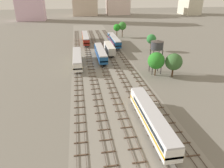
{
  "coord_description": "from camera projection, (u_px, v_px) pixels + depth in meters",
  "views": [
    {
      "loc": [
        -8.07,
        -18.58,
        24.13
      ],
      "look_at": [
        0.0,
        30.8,
        1.5
      ],
      "focal_mm": 33.41,
      "sensor_mm": 36.0,
      "label": 1
    }
  ],
  "objects": [
    {
      "name": "track_centre",
      "position": [
        112.0,
        59.0,
        79.68
      ],
      "size": [
        2.4,
        126.0,
        0.29
      ],
      "color": "#47382D",
      "rests_on": "ground"
    },
    {
      "name": "track_centre_left",
      "position": [
        101.0,
        59.0,
        79.03
      ],
      "size": [
        2.4,
        126.0,
        0.29
      ],
      "color": "#47382D",
      "rests_on": "ground"
    },
    {
      "name": "lineside_tree_0",
      "position": [
        151.0,
        39.0,
        88.59
      ],
      "size": [
        4.01,
        4.01,
        7.13
      ],
      "color": "#4C331E",
      "rests_on": "ground"
    },
    {
      "name": "ballast_bed",
      "position": [
        101.0,
        60.0,
        78.19
      ],
      "size": [
        21.56,
        176.0,
        0.01
      ],
      "primitive_type": "cube",
      "color": "gray",
      "rests_on": "ground"
    },
    {
      "name": "track_left",
      "position": [
        89.0,
        60.0,
        78.39
      ],
      "size": [
        2.4,
        126.0,
        0.29
      ],
      "color": "#47382D",
      "rests_on": "ground"
    },
    {
      "name": "lineside_tree_3",
      "position": [
        174.0,
        62.0,
        61.9
      ],
      "size": [
        5.08,
        5.08,
        7.18
      ],
      "color": "#4C331E",
      "rests_on": "ground"
    },
    {
      "name": "track_centre_right",
      "position": [
        123.0,
        58.0,
        80.32
      ],
      "size": [
        2.4,
        126.0,
        0.29
      ],
      "color": "#47382D",
      "rests_on": "ground"
    },
    {
      "name": "water_tower",
      "position": [
        157.0,
        45.0,
        62.87
      ],
      "size": [
        3.97,
        3.97,
        10.54
      ],
      "color": "#2D2826",
      "rests_on": "ground"
    },
    {
      "name": "track_far_left",
      "position": [
        78.0,
        60.0,
        77.74
      ],
      "size": [
        2.4,
        126.0,
        0.29
      ],
      "color": "#47382D",
      "rests_on": "ground"
    },
    {
      "name": "freight_boxcar_centre_midfar",
      "position": [
        109.0,
        48.0,
        85.26
      ],
      "size": [
        2.87,
        14.0,
        3.6
      ],
      "color": "beige",
      "rests_on": "ground"
    },
    {
      "name": "lineside_tree_1",
      "position": [
        117.0,
        28.0,
        114.08
      ],
      "size": [
        3.81,
        3.81,
        7.25
      ],
      "color": "#4C331E",
      "rests_on": "ground"
    },
    {
      "name": "signal_post_nearest",
      "position": [
        109.0,
        38.0,
        98.11
      ],
      "size": [
        0.28,
        0.47,
        5.56
      ],
      "color": "gray",
      "rests_on": "ground"
    },
    {
      "name": "diesel_railcar_centre_left_mid",
      "position": [
        101.0,
        53.0,
        78.53
      ],
      "size": [
        2.96,
        20.5,
        3.8
      ],
      "color": "#194C8C",
      "rests_on": "ground"
    },
    {
      "name": "ground_plane",
      "position": [
        101.0,
        60.0,
        78.19
      ],
      "size": [
        480.0,
        480.0,
        0.0
      ],
      "primitive_type": "plane",
      "color": "slate"
    },
    {
      "name": "lineside_tree_2",
      "position": [
        122.0,
        26.0,
        114.21
      ],
      "size": [
        4.36,
        4.36,
        8.33
      ],
      "color": "#4C331E",
      "rests_on": "ground"
    },
    {
      "name": "lineside_tree_4",
      "position": [
        156.0,
        61.0,
        62.5
      ],
      "size": [
        5.12,
        5.12,
        7.32
      ],
      "color": "#4C331E",
      "rests_on": "ground"
    },
    {
      "name": "passenger_coach_left_farther",
      "position": [
        85.0,
        38.0,
        103.22
      ],
      "size": [
        2.96,
        22.0,
        3.8
      ],
      "color": "maroon",
      "rests_on": "ground"
    },
    {
      "name": "passenger_coach_centre_right_far",
      "position": [
        114.0,
        40.0,
        98.76
      ],
      "size": [
        2.96,
        22.0,
        3.8
      ],
      "color": "#194C8C",
      "rests_on": "ground"
    },
    {
      "name": "diesel_railcar_far_left_near",
      "position": [
        77.0,
        58.0,
        72.06
      ],
      "size": [
        2.96,
        20.5,
        3.8
      ],
      "color": "white",
      "rests_on": "ground"
    },
    {
      "name": "diesel_railcar_centre_nearest",
      "position": [
        151.0,
        117.0,
        38.53
      ],
      "size": [
        2.96,
        20.5,
        3.8
      ],
      "color": "white",
      "rests_on": "ground"
    }
  ]
}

